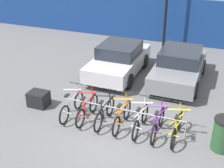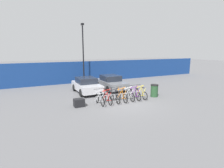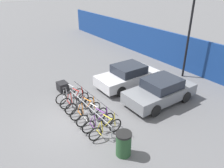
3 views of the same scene
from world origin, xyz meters
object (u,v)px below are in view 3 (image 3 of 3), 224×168
Objects in this scene: bicycle_orange at (86,110)px; bicycle_yellow at (106,129)px; lamp_post at (191,23)px; trash_bin at (124,144)px; car_silver at (128,76)px; bike_rack at (88,107)px; bicycle_silver at (70,96)px; cargo_crate at (63,87)px; bicycle_black at (80,105)px; bicycle_white at (92,116)px; bicycle_purple at (98,122)px; bicycle_red at (75,100)px; car_grey at (160,91)px.

bicycle_orange is 1.77m from bicycle_yellow.
trash_bin is at bearing -66.08° from lamp_post.
bike_rack is at bearing -68.02° from car_silver.
bicycle_silver is 1.47m from cargo_crate.
bicycle_silver reaches higher than cargo_crate.
bicycle_black is at bearing -1.69° from bicycle_silver.
bicycle_purple is (0.56, 0.00, 0.00)m from bicycle_white.
bicycle_white is at bearing -0.59° from bicycle_red.
bicycle_red is 3.01m from bicycle_yellow.
bicycle_silver is 1.00× the size of bicycle_orange.
cargo_crate is at bearing 174.29° from bicycle_red.
bicycle_purple is at bearing -0.59° from bicycle_red.
bicycle_red is 4.34m from trash_bin.
bicycle_purple is at bearing 2.59° from bicycle_orange.
bike_rack is at bearing -86.83° from lamp_post.
bicycle_black is 1.00× the size of bicycle_white.
lamp_post is at bearing 101.05° from bicycle_white.
bike_rack is 2.42× the size of bicycle_orange.
bicycle_red is (0.58, 0.00, 0.00)m from bicycle_silver.
bicycle_purple is at bearing -88.48° from car_grey.
lamp_post is 9.33m from trash_bin.
bicycle_red is 1.24m from bicycle_orange.
bicycle_orange is 0.43× the size of car_silver.
cargo_crate is (-2.82, -7.79, -3.43)m from lamp_post.
lamp_post reaches higher than bicycle_orange.
bicycle_red is 0.26× the size of lamp_post.
bicycle_silver is 1.00× the size of bicycle_red.
car_grey is (1.07, 4.08, 0.31)m from bicycle_orange.
bicycle_red reaches higher than cargo_crate.
lamp_post is 8.97m from cargo_crate.
cargo_crate is (-3.89, 0.18, -0.10)m from bicycle_white.
trash_bin is (1.33, -0.04, 0.14)m from bicycle_yellow.
bicycle_yellow is at bearing -3.20° from bicycle_black.
bicycle_black is 8.64m from lamp_post.
bicycle_silver and bicycle_yellow have the same top height.
bicycle_purple is 4.72m from car_silver.
bicycle_black is 0.43× the size of car_silver.
bicycle_orange is 3.28m from cargo_crate.
bicycle_white is (0.62, 0.00, 0.00)m from bicycle_orange.
lamp_post is at bearing 113.92° from trash_bin.
bicycle_purple is 1.66× the size of trash_bin.
trash_bin is (3.12, -0.19, 0.03)m from bike_rack.
car_grey is 5.85m from cargo_crate.
bicycle_purple is at bearing 178.70° from trash_bin.
bicycle_silver is at bearing 176.80° from bicycle_black.
bike_rack is at bearing 176.48° from trash_bin.
bicycle_silver is at bearing 179.41° from bicycle_red.
bicycle_purple is 0.59m from bicycle_yellow.
bicycle_yellow is (3.01, 0.00, 0.00)m from bicycle_red.
trash_bin is (2.03, -4.12, -0.17)m from car_grey.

